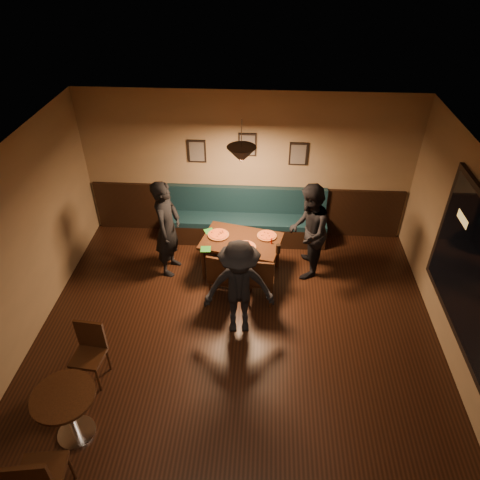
{
  "coord_description": "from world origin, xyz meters",
  "views": [
    {
      "loc": [
        0.33,
        -3.84,
        5.11
      ],
      "look_at": [
        -0.03,
        1.85,
        0.95
      ],
      "focal_mm": 33.45,
      "sensor_mm": 36.0,
      "label": 1
    }
  ],
  "objects_px": {
    "cafe_chair_near": "(41,474)",
    "diner_left": "(167,228)",
    "chair_near_left": "(223,275)",
    "cafe_table": "(70,415)",
    "cafe_chair_far": "(88,356)",
    "diner_right": "(308,232)",
    "booth_bench": "(246,217)",
    "chair_near_right": "(261,278)",
    "soda_glass": "(278,249)",
    "dining_table": "(241,256)",
    "diner_front": "(239,289)",
    "tabasco_bottle": "(271,241)"
  },
  "relations": [
    {
      "from": "cafe_chair_near",
      "to": "diner_left",
      "type": "bearing_deg",
      "value": 73.14
    },
    {
      "from": "chair_near_left",
      "to": "cafe_table",
      "type": "height_order",
      "value": "chair_near_left"
    },
    {
      "from": "cafe_table",
      "to": "cafe_chair_far",
      "type": "bearing_deg",
      "value": 93.7
    },
    {
      "from": "diner_right",
      "to": "cafe_chair_near",
      "type": "xyz_separation_m",
      "value": [
        -2.91,
        -4.0,
        -0.33
      ]
    },
    {
      "from": "booth_bench",
      "to": "cafe_chair_far",
      "type": "bearing_deg",
      "value": -119.47
    },
    {
      "from": "chair_near_right",
      "to": "soda_glass",
      "type": "distance_m",
      "value": 0.54
    },
    {
      "from": "booth_bench",
      "to": "dining_table",
      "type": "height_order",
      "value": "booth_bench"
    },
    {
      "from": "chair_near_right",
      "to": "cafe_chair_near",
      "type": "relative_size",
      "value": 0.87
    },
    {
      "from": "diner_front",
      "to": "tabasco_bottle",
      "type": "height_order",
      "value": "diner_front"
    },
    {
      "from": "tabasco_bottle",
      "to": "cafe_chair_near",
      "type": "distance_m",
      "value": 4.49
    },
    {
      "from": "dining_table",
      "to": "cafe_chair_near",
      "type": "distance_m",
      "value": 4.32
    },
    {
      "from": "diner_front",
      "to": "cafe_table",
      "type": "distance_m",
      "value": 2.66
    },
    {
      "from": "booth_bench",
      "to": "dining_table",
      "type": "bearing_deg",
      "value": -91.61
    },
    {
      "from": "booth_bench",
      "to": "cafe_chair_far",
      "type": "height_order",
      "value": "booth_bench"
    },
    {
      "from": "cafe_table",
      "to": "cafe_chair_far",
      "type": "height_order",
      "value": "cafe_chair_far"
    },
    {
      "from": "dining_table",
      "to": "chair_near_left",
      "type": "bearing_deg",
      "value": -97.85
    },
    {
      "from": "chair_near_left",
      "to": "diner_right",
      "type": "xyz_separation_m",
      "value": [
        1.35,
        0.73,
        0.38
      ]
    },
    {
      "from": "chair_near_left",
      "to": "cafe_table",
      "type": "distance_m",
      "value": 2.97
    },
    {
      "from": "chair_near_right",
      "to": "chair_near_left",
      "type": "bearing_deg",
      "value": -177.83
    },
    {
      "from": "chair_near_left",
      "to": "chair_near_right",
      "type": "bearing_deg",
      "value": 10.02
    },
    {
      "from": "booth_bench",
      "to": "tabasco_bottle",
      "type": "distance_m",
      "value": 1.19
    },
    {
      "from": "soda_glass",
      "to": "cafe_chair_far",
      "type": "distance_m",
      "value": 3.23
    },
    {
      "from": "cafe_chair_near",
      "to": "cafe_table",
      "type": "bearing_deg",
      "value": 82.16
    },
    {
      "from": "booth_bench",
      "to": "cafe_chair_near",
      "type": "distance_m",
      "value": 5.24
    },
    {
      "from": "soda_glass",
      "to": "diner_right",
      "type": "bearing_deg",
      "value": 38.32
    },
    {
      "from": "diner_right",
      "to": "diner_left",
      "type": "bearing_deg",
      "value": -79.88
    },
    {
      "from": "dining_table",
      "to": "chair_near_right",
      "type": "bearing_deg",
      "value": -49.06
    },
    {
      "from": "booth_bench",
      "to": "tabasco_bottle",
      "type": "height_order",
      "value": "booth_bench"
    },
    {
      "from": "cafe_table",
      "to": "tabasco_bottle",
      "type": "bearing_deg",
      "value": 53.23
    },
    {
      "from": "chair_near_left",
      "to": "soda_glass",
      "type": "relative_size",
      "value": 5.86
    },
    {
      "from": "diner_right",
      "to": "soda_glass",
      "type": "distance_m",
      "value": 0.64
    },
    {
      "from": "chair_near_left",
      "to": "chair_near_right",
      "type": "relative_size",
      "value": 1.03
    },
    {
      "from": "diner_front",
      "to": "booth_bench",
      "type": "bearing_deg",
      "value": 84.73
    },
    {
      "from": "dining_table",
      "to": "diner_front",
      "type": "relative_size",
      "value": 0.82
    },
    {
      "from": "chair_near_left",
      "to": "tabasco_bottle",
      "type": "relative_size",
      "value": 7.84
    },
    {
      "from": "booth_bench",
      "to": "soda_glass",
      "type": "bearing_deg",
      "value": -65.97
    },
    {
      "from": "diner_front",
      "to": "cafe_chair_far",
      "type": "bearing_deg",
      "value": -157.28
    },
    {
      "from": "diner_left",
      "to": "chair_near_right",
      "type": "bearing_deg",
      "value": -103.84
    },
    {
      "from": "cafe_table",
      "to": "soda_glass",
      "type": "bearing_deg",
      "value": 49.66
    },
    {
      "from": "tabasco_bottle",
      "to": "cafe_table",
      "type": "bearing_deg",
      "value": -126.77
    },
    {
      "from": "booth_bench",
      "to": "cafe_table",
      "type": "bearing_deg",
      "value": -113.87
    },
    {
      "from": "dining_table",
      "to": "cafe_chair_far",
      "type": "relative_size",
      "value": 1.45
    },
    {
      "from": "diner_left",
      "to": "tabasco_bottle",
      "type": "xyz_separation_m",
      "value": [
        1.74,
        -0.07,
        -0.12
      ]
    },
    {
      "from": "cafe_table",
      "to": "diner_front",
      "type": "bearing_deg",
      "value": 44.81
    },
    {
      "from": "diner_left",
      "to": "cafe_chair_far",
      "type": "relative_size",
      "value": 1.96
    },
    {
      "from": "cafe_chair_near",
      "to": "booth_bench",
      "type": "bearing_deg",
      "value": 60.91
    },
    {
      "from": "cafe_chair_far",
      "to": "cafe_table",
      "type": "bearing_deg",
      "value": 99.16
    },
    {
      "from": "cafe_chair_near",
      "to": "soda_glass",
      "type": "bearing_deg",
      "value": 47.55
    },
    {
      "from": "soda_glass",
      "to": "cafe_table",
      "type": "distance_m",
      "value": 3.77
    },
    {
      "from": "dining_table",
      "to": "chair_near_left",
      "type": "relative_size",
      "value": 1.38
    }
  ]
}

